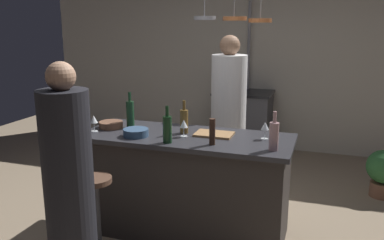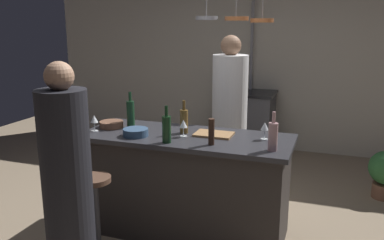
{
  "view_description": "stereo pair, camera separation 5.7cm",
  "coord_description": "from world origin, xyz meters",
  "px_view_note": "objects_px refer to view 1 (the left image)",
  "views": [
    {
      "loc": [
        1.11,
        -3.13,
        1.83
      ],
      "look_at": [
        0.0,
        0.15,
        1.0
      ],
      "focal_mm": 37.79,
      "sensor_mm": 36.0,
      "label": 1
    },
    {
      "loc": [
        1.16,
        -3.11,
        1.83
      ],
      "look_at": [
        0.0,
        0.15,
        1.0
      ],
      "focal_mm": 37.79,
      "sensor_mm": 36.0,
      "label": 2
    }
  ],
  "objects_px": {
    "wine_glass_near_right_guest": "(184,125)",
    "bar_stool_left": "(97,214)",
    "stove_range": "(243,122)",
    "wine_bottle_rose": "(274,136)",
    "mixing_bowl_blue": "(136,133)",
    "wine_bottle_red": "(167,129)",
    "mixing_bowl_wooden": "(111,125)",
    "chef": "(228,125)",
    "wine_bottle_amber": "(184,121)",
    "wine_glass_by_chef": "(94,120)",
    "wine_bottle_green": "(130,114)",
    "cutting_board": "(214,134)",
    "guest_left": "(69,188)",
    "potted_plant": "(383,170)",
    "wine_glass_near_left_guest": "(265,127)",
    "pepper_mill": "(212,132)"
  },
  "relations": [
    {
      "from": "wine_glass_near_right_guest",
      "to": "bar_stool_left",
      "type": "bearing_deg",
      "value": -132.44
    },
    {
      "from": "stove_range",
      "to": "wine_bottle_rose",
      "type": "height_order",
      "value": "wine_bottle_rose"
    },
    {
      "from": "mixing_bowl_blue",
      "to": "wine_glass_near_right_guest",
      "type": "bearing_deg",
      "value": 16.49
    },
    {
      "from": "wine_bottle_red",
      "to": "mixing_bowl_wooden",
      "type": "bearing_deg",
      "value": 157.58
    },
    {
      "from": "chef",
      "to": "wine_bottle_rose",
      "type": "distance_m",
      "value": 1.24
    },
    {
      "from": "wine_bottle_red",
      "to": "wine_bottle_amber",
      "type": "xyz_separation_m",
      "value": [
        0.03,
        0.32,
        -0.01
      ]
    },
    {
      "from": "stove_range",
      "to": "wine_glass_by_chef",
      "type": "xyz_separation_m",
      "value": [
        -0.81,
        -2.6,
        0.56
      ]
    },
    {
      "from": "wine_bottle_green",
      "to": "wine_bottle_rose",
      "type": "bearing_deg",
      "value": -11.32
    },
    {
      "from": "wine_bottle_red",
      "to": "wine_glass_by_chef",
      "type": "relative_size",
      "value": 2.06
    },
    {
      "from": "cutting_board",
      "to": "wine_bottle_red",
      "type": "distance_m",
      "value": 0.46
    },
    {
      "from": "stove_range",
      "to": "guest_left",
      "type": "distance_m",
      "value": 3.47
    },
    {
      "from": "potted_plant",
      "to": "wine_bottle_amber",
      "type": "relative_size",
      "value": 1.8
    },
    {
      "from": "stove_range",
      "to": "wine_bottle_green",
      "type": "relative_size",
      "value": 2.7
    },
    {
      "from": "wine_glass_near_right_guest",
      "to": "wine_bottle_green",
      "type": "bearing_deg",
      "value": 166.77
    },
    {
      "from": "guest_left",
      "to": "wine_glass_near_left_guest",
      "type": "xyz_separation_m",
      "value": [
        1.16,
        1.06,
        0.26
      ]
    },
    {
      "from": "guest_left",
      "to": "wine_bottle_red",
      "type": "height_order",
      "value": "guest_left"
    },
    {
      "from": "cutting_board",
      "to": "wine_bottle_amber",
      "type": "height_order",
      "value": "wine_bottle_amber"
    },
    {
      "from": "chef",
      "to": "wine_bottle_amber",
      "type": "height_order",
      "value": "chef"
    },
    {
      "from": "wine_bottle_amber",
      "to": "wine_glass_near_right_guest",
      "type": "height_order",
      "value": "wine_bottle_amber"
    },
    {
      "from": "wine_bottle_rose",
      "to": "mixing_bowl_wooden",
      "type": "xyz_separation_m",
      "value": [
        -1.5,
        0.2,
        -0.09
      ]
    },
    {
      "from": "stove_range",
      "to": "wine_glass_by_chef",
      "type": "bearing_deg",
      "value": -107.31
    },
    {
      "from": "guest_left",
      "to": "wine_bottle_rose",
      "type": "height_order",
      "value": "guest_left"
    },
    {
      "from": "mixing_bowl_blue",
      "to": "wine_bottle_rose",
      "type": "bearing_deg",
      "value": -0.89
    },
    {
      "from": "potted_plant",
      "to": "mixing_bowl_wooden",
      "type": "xyz_separation_m",
      "value": [
        -2.49,
        -1.37,
        0.63
      ]
    },
    {
      "from": "guest_left",
      "to": "wine_glass_near_left_guest",
      "type": "distance_m",
      "value": 1.59
    },
    {
      "from": "mixing_bowl_wooden",
      "to": "guest_left",
      "type": "bearing_deg",
      "value": -76.76
    },
    {
      "from": "wine_bottle_rose",
      "to": "stove_range",
      "type": "bearing_deg",
      "value": 106.09
    },
    {
      "from": "stove_range",
      "to": "bar_stool_left",
      "type": "xyz_separation_m",
      "value": [
        -0.53,
        -3.07,
        -0.07
      ]
    },
    {
      "from": "wine_bottle_green",
      "to": "pepper_mill",
      "type": "bearing_deg",
      "value": -17.93
    },
    {
      "from": "stove_range",
      "to": "cutting_board",
      "type": "xyz_separation_m",
      "value": [
        0.22,
        -2.37,
        0.46
      ]
    },
    {
      "from": "stove_range",
      "to": "wine_bottle_red",
      "type": "bearing_deg",
      "value": -91.49
    },
    {
      "from": "stove_range",
      "to": "wine_bottle_amber",
      "type": "height_order",
      "value": "wine_bottle_amber"
    },
    {
      "from": "guest_left",
      "to": "wine_bottle_red",
      "type": "bearing_deg",
      "value": 58.57
    },
    {
      "from": "potted_plant",
      "to": "wine_bottle_green",
      "type": "height_order",
      "value": "wine_bottle_green"
    },
    {
      "from": "wine_bottle_green",
      "to": "mixing_bowl_wooden",
      "type": "distance_m",
      "value": 0.21
    },
    {
      "from": "potted_plant",
      "to": "pepper_mill",
      "type": "bearing_deg",
      "value": -132.85
    },
    {
      "from": "pepper_mill",
      "to": "wine_glass_near_right_guest",
      "type": "height_order",
      "value": "pepper_mill"
    },
    {
      "from": "wine_bottle_red",
      "to": "wine_glass_near_left_guest",
      "type": "height_order",
      "value": "wine_bottle_red"
    },
    {
      "from": "potted_plant",
      "to": "bar_stool_left",
      "type": "bearing_deg",
      "value": -138.6
    },
    {
      "from": "wine_bottle_rose",
      "to": "wine_glass_by_chef",
      "type": "bearing_deg",
      "value": 178.74
    },
    {
      "from": "potted_plant",
      "to": "wine_glass_near_right_guest",
      "type": "xyz_separation_m",
      "value": [
        -1.75,
        -1.44,
        0.71
      ]
    },
    {
      "from": "bar_stool_left",
      "to": "pepper_mill",
      "type": "relative_size",
      "value": 3.24
    },
    {
      "from": "mixing_bowl_blue",
      "to": "wine_bottle_green",
      "type": "bearing_deg",
      "value": 125.37
    },
    {
      "from": "wine_glass_by_chef",
      "to": "wine_bottle_red",
      "type": "bearing_deg",
      "value": -8.28
    },
    {
      "from": "potted_plant",
      "to": "chef",
      "type": "bearing_deg",
      "value": -162.14
    },
    {
      "from": "wine_bottle_rose",
      "to": "potted_plant",
      "type": "bearing_deg",
      "value": 57.78
    },
    {
      "from": "bar_stool_left",
      "to": "mixing_bowl_wooden",
      "type": "xyz_separation_m",
      "value": [
        -0.21,
        0.64,
        0.55
      ]
    },
    {
      "from": "pepper_mill",
      "to": "wine_glass_by_chef",
      "type": "distance_m",
      "value": 1.09
    },
    {
      "from": "guest_left",
      "to": "pepper_mill",
      "type": "height_order",
      "value": "guest_left"
    },
    {
      "from": "stove_range",
      "to": "cutting_board",
      "type": "height_order",
      "value": "cutting_board"
    }
  ]
}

